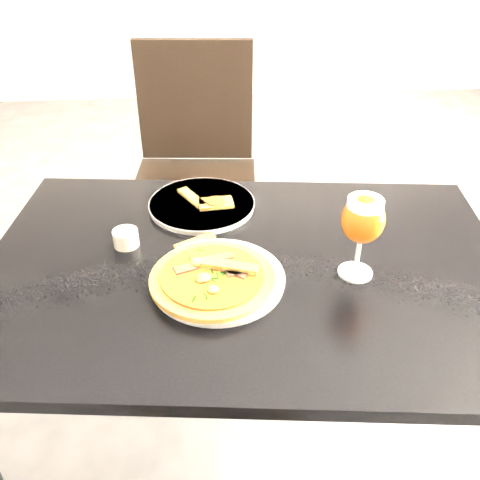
{
  "coord_description": "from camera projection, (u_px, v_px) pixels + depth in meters",
  "views": [
    {
      "loc": [
        -0.21,
        -1.26,
        1.48
      ],
      "look_at": [
        -0.14,
        -0.31,
        0.83
      ],
      "focal_mm": 40.0,
      "sensor_mm": 36.0,
      "label": 1
    }
  ],
  "objects": [
    {
      "name": "sauce_cup",
      "position": [
        126.0,
        237.0,
        1.27
      ],
      "size": [
        0.06,
        0.06,
        0.04
      ],
      "color": "beige",
      "rests_on": "dining_table"
    },
    {
      "name": "plate_second",
      "position": [
        202.0,
        205.0,
        1.43
      ],
      "size": [
        0.36,
        0.36,
        0.01
      ],
      "primitive_type": "cylinder",
      "rotation": [
        0.0,
        0.0,
        -0.37
      ],
      "color": "white",
      "rests_on": "dining_table"
    },
    {
      "name": "loose_crust",
      "position": [
        195.0,
        242.0,
        1.29
      ],
      "size": [
        0.1,
        0.07,
        0.01
      ],
      "primitive_type": "cube",
      "rotation": [
        0.0,
        0.0,
        0.51
      ],
      "color": "brown",
      "rests_on": "dining_table"
    },
    {
      "name": "chair_far",
      "position": [
        195.0,
        169.0,
        2.06
      ],
      "size": [
        0.5,
        0.5,
        1.0
      ],
      "rotation": [
        0.0,
        0.0,
        -0.08
      ],
      "color": "black",
      "rests_on": "ground"
    },
    {
      "name": "plate_main",
      "position": [
        218.0,
        279.0,
        1.16
      ],
      "size": [
        0.38,
        0.38,
        0.02
      ],
      "primitive_type": "cylinder",
      "rotation": [
        0.0,
        0.0,
        -0.37
      ],
      "color": "white",
      "rests_on": "dining_table"
    },
    {
      "name": "pizza",
      "position": [
        213.0,
        277.0,
        1.14
      ],
      "size": [
        0.27,
        0.27,
        0.03
      ],
      "rotation": [
        0.0,
        0.0,
        -0.64
      ],
      "color": "brown",
      "rests_on": "plate_main"
    },
    {
      "name": "ground",
      "position": [
        272.0,
        383.0,
        1.89
      ],
      "size": [
        6.0,
        6.0,
        0.0
      ],
      "primitive_type": "plane",
      "color": "#4B4B4D",
      "rests_on": "ground"
    },
    {
      "name": "crust_scraps",
      "position": [
        208.0,
        201.0,
        1.42
      ],
      "size": [
        0.15,
        0.12,
        0.01
      ],
      "rotation": [
        0.0,
        0.0,
        -0.6
      ],
      "color": "brown",
      "rests_on": "plate_second"
    },
    {
      "name": "beer_glass",
      "position": [
        363.0,
        220.0,
        1.11
      ],
      "size": [
        0.09,
        0.09,
        0.19
      ],
      "color": "silver",
      "rests_on": "dining_table"
    },
    {
      "name": "dining_table",
      "position": [
        245.0,
        294.0,
        1.27
      ],
      "size": [
        1.28,
        0.93,
        0.75
      ],
      "rotation": [
        0.0,
        0.0,
        -0.11
      ],
      "color": "black",
      "rests_on": "ground"
    }
  ]
}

